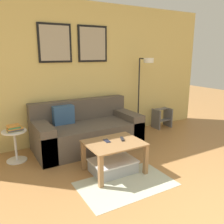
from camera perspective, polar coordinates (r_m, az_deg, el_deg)
wall_back at (r=4.58m, az=-6.33°, el=9.47°), size 5.60×0.09×2.55m
area_rug at (r=3.20m, az=3.36°, el=-16.84°), size 1.22×0.75×0.01m
couch at (r=4.26m, az=-6.17°, el=-4.62°), size 1.84×0.90×0.81m
coffee_table at (r=3.33m, az=0.49°, el=-8.70°), size 0.77×0.62×0.44m
storage_bin at (r=3.44m, az=0.23°, el=-12.78°), size 0.62×0.45×0.18m
floor_lamp at (r=4.82m, az=7.76°, el=7.32°), size 0.22×0.50×1.55m
side_table at (r=3.97m, az=-22.25°, el=-6.89°), size 0.36×0.36×0.49m
book_stack at (r=3.89m, az=-22.45°, el=-3.62°), size 0.24×0.18×0.09m
remote_control at (r=3.39m, az=2.49°, el=-6.49°), size 0.10×0.15×0.02m
cell_phone at (r=3.34m, az=-1.26°, el=-6.95°), size 0.08×0.14×0.01m
step_stool at (r=5.47m, az=11.93°, el=-1.29°), size 0.38×0.28×0.43m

